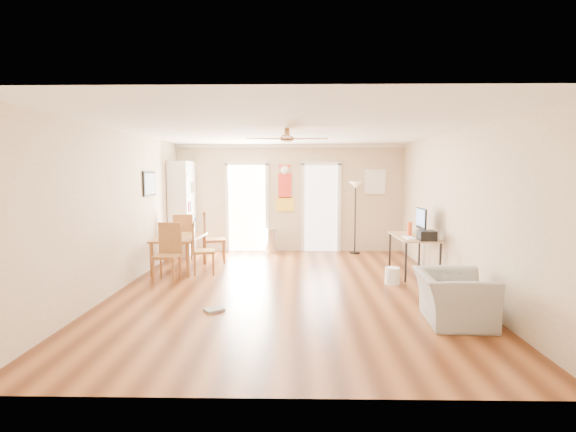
{
  "coord_description": "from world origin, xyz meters",
  "views": [
    {
      "loc": [
        0.13,
        -6.98,
        1.9
      ],
      "look_at": [
        0.0,
        0.6,
        1.15
      ],
      "focal_mm": 26.87,
      "sensor_mm": 36.0,
      "label": 1
    }
  ],
  "objects_px": {
    "dining_chair_far": "(183,237)",
    "trash_can": "(272,241)",
    "wastebasket_a": "(392,276)",
    "dining_table": "(180,253)",
    "torchiere_lamp": "(355,218)",
    "dining_chair_right_b": "(204,248)",
    "dining_chair_near": "(167,253)",
    "dining_chair_right_a": "(214,237)",
    "computer_desk": "(413,255)",
    "printer": "(427,235)",
    "armchair": "(453,298)",
    "bookshelf": "(183,208)"
  },
  "relations": [
    {
      "from": "dining_chair_near",
      "to": "computer_desk",
      "type": "height_order",
      "value": "dining_chair_near"
    },
    {
      "from": "armchair",
      "to": "dining_chair_right_a",
      "type": "bearing_deg",
      "value": 49.31
    },
    {
      "from": "dining_table",
      "to": "computer_desk",
      "type": "height_order",
      "value": "computer_desk"
    },
    {
      "from": "bookshelf",
      "to": "armchair",
      "type": "distance_m",
      "value": 6.61
    },
    {
      "from": "dining_chair_far",
      "to": "computer_desk",
      "type": "xyz_separation_m",
      "value": [
        4.7,
        -1.26,
        -0.14
      ]
    },
    {
      "from": "dining_table",
      "to": "torchiere_lamp",
      "type": "distance_m",
      "value": 4.16
    },
    {
      "from": "torchiere_lamp",
      "to": "printer",
      "type": "height_order",
      "value": "torchiere_lamp"
    },
    {
      "from": "dining_chair_far",
      "to": "wastebasket_a",
      "type": "relative_size",
      "value": 3.49
    },
    {
      "from": "dining_chair_right_b",
      "to": "dining_chair_near",
      "type": "relative_size",
      "value": 0.97
    },
    {
      "from": "wastebasket_a",
      "to": "dining_table",
      "type": "bearing_deg",
      "value": 165.31
    },
    {
      "from": "dining_chair_right_b",
      "to": "trash_can",
      "type": "relative_size",
      "value": 1.63
    },
    {
      "from": "dining_chair_right_b",
      "to": "dining_chair_far",
      "type": "relative_size",
      "value": 0.97
    },
    {
      "from": "trash_can",
      "to": "bookshelf",
      "type": "bearing_deg",
      "value": -175.96
    },
    {
      "from": "dining_chair_right_a",
      "to": "dining_chair_far",
      "type": "xyz_separation_m",
      "value": [
        -0.74,
        0.26,
        -0.04
      ]
    },
    {
      "from": "dining_chair_right_a",
      "to": "computer_desk",
      "type": "bearing_deg",
      "value": -116.9
    },
    {
      "from": "dining_chair_near",
      "to": "torchiere_lamp",
      "type": "relative_size",
      "value": 0.59
    },
    {
      "from": "dining_table",
      "to": "dining_chair_right_a",
      "type": "relative_size",
      "value": 1.22
    },
    {
      "from": "dining_chair_near",
      "to": "wastebasket_a",
      "type": "distance_m",
      "value": 3.96
    },
    {
      "from": "dining_table",
      "to": "armchair",
      "type": "relative_size",
      "value": 1.35
    },
    {
      "from": "dining_chair_near",
      "to": "armchair",
      "type": "xyz_separation_m",
      "value": [
        4.29,
        -2.03,
        -0.19
      ]
    },
    {
      "from": "dining_table",
      "to": "dining_chair_right_a",
      "type": "bearing_deg",
      "value": 52.87
    },
    {
      "from": "computer_desk",
      "to": "dining_chair_near",
      "type": "bearing_deg",
      "value": -171.84
    },
    {
      "from": "bookshelf",
      "to": "dining_chair_right_b",
      "type": "distance_m",
      "value": 2.29
    },
    {
      "from": "printer",
      "to": "torchiere_lamp",
      "type": "bearing_deg",
      "value": 111.49
    },
    {
      "from": "dining_chair_far",
      "to": "wastebasket_a",
      "type": "distance_m",
      "value": 4.62
    },
    {
      "from": "dining_chair_right_a",
      "to": "dining_chair_far",
      "type": "height_order",
      "value": "dining_chair_right_a"
    },
    {
      "from": "dining_table",
      "to": "torchiere_lamp",
      "type": "height_order",
      "value": "torchiere_lamp"
    },
    {
      "from": "trash_can",
      "to": "printer",
      "type": "relative_size",
      "value": 1.81
    },
    {
      "from": "dining_table",
      "to": "printer",
      "type": "distance_m",
      "value": 4.69
    },
    {
      "from": "dining_chair_far",
      "to": "dining_table",
      "type": "bearing_deg",
      "value": 86.08
    },
    {
      "from": "dining_table",
      "to": "torchiere_lamp",
      "type": "bearing_deg",
      "value": 26.43
    },
    {
      "from": "dining_chair_near",
      "to": "trash_can",
      "type": "xyz_separation_m",
      "value": [
        1.7,
        2.73,
        -0.21
      ]
    },
    {
      "from": "dining_chair_right_a",
      "to": "armchair",
      "type": "xyz_separation_m",
      "value": [
        3.75,
        -3.68,
        -0.23
      ]
    },
    {
      "from": "computer_desk",
      "to": "trash_can",
      "type": "bearing_deg",
      "value": 143.3
    },
    {
      "from": "bookshelf",
      "to": "trash_can",
      "type": "height_order",
      "value": "bookshelf"
    },
    {
      "from": "dining_chair_far",
      "to": "torchiere_lamp",
      "type": "distance_m",
      "value": 4.0
    },
    {
      "from": "dining_chair_right_a",
      "to": "printer",
      "type": "bearing_deg",
      "value": -123.2
    },
    {
      "from": "trash_can",
      "to": "printer",
      "type": "height_order",
      "value": "printer"
    },
    {
      "from": "dining_chair_far",
      "to": "armchair",
      "type": "relative_size",
      "value": 1.03
    },
    {
      "from": "torchiere_lamp",
      "to": "printer",
      "type": "bearing_deg",
      "value": -71.05
    },
    {
      "from": "dining_chair_near",
      "to": "computer_desk",
      "type": "bearing_deg",
      "value": 11.82
    },
    {
      "from": "dining_chair_far",
      "to": "trash_can",
      "type": "distance_m",
      "value": 2.09
    },
    {
      "from": "dining_chair_far",
      "to": "printer",
      "type": "xyz_separation_m",
      "value": [
        4.79,
        -1.77,
        0.31
      ]
    },
    {
      "from": "dining_table",
      "to": "dining_chair_near",
      "type": "height_order",
      "value": "dining_chair_near"
    },
    {
      "from": "torchiere_lamp",
      "to": "computer_desk",
      "type": "xyz_separation_m",
      "value": [
        0.81,
        -2.11,
        -0.49
      ]
    },
    {
      "from": "bookshelf",
      "to": "dining_table",
      "type": "bearing_deg",
      "value": -83.51
    },
    {
      "from": "bookshelf",
      "to": "dining_chair_right_b",
      "type": "xyz_separation_m",
      "value": [
        0.91,
        -2.01,
        -0.6
      ]
    },
    {
      "from": "dining_chair_near",
      "to": "printer",
      "type": "distance_m",
      "value": 4.6
    },
    {
      "from": "dining_table",
      "to": "printer",
      "type": "bearing_deg",
      "value": -9.67
    },
    {
      "from": "dining_chair_right_a",
      "to": "computer_desk",
      "type": "distance_m",
      "value": 4.09
    }
  ]
}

